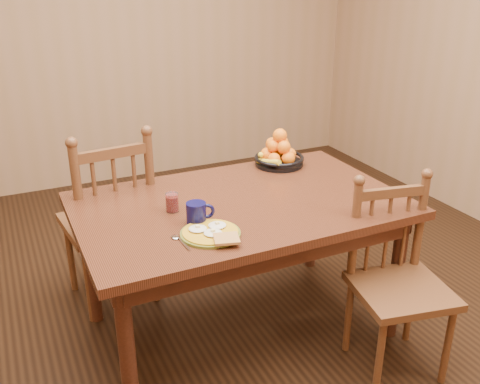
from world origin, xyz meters
name	(u,v)px	position (x,y,z in m)	size (l,w,h in m)	color
room	(240,80)	(0.00, 0.00, 1.35)	(4.52, 5.02, 2.72)	black
dining_table	(240,217)	(0.00, 0.00, 0.67)	(1.60, 1.00, 0.75)	black
chair_far	(110,221)	(-0.55, 0.56, 0.51)	(0.52, 0.50, 1.04)	#492615
chair_near	(398,282)	(0.56, -0.56, 0.45)	(0.49, 0.48, 0.93)	#492615
breakfast_plate	(211,233)	(-0.27, -0.28, 0.76)	(0.26, 0.30, 0.04)	#59601E
fork	(206,239)	(-0.30, -0.31, 0.75)	(0.07, 0.18, 0.00)	silver
spoon	(178,239)	(-0.41, -0.26, 0.75)	(0.04, 0.16, 0.01)	silver
coffee_mug	(197,213)	(-0.28, -0.14, 0.80)	(0.13, 0.09, 0.10)	black
juice_glass	(172,203)	(-0.34, 0.03, 0.79)	(0.06, 0.06, 0.09)	silver
fruit_bowl	(279,154)	(0.43, 0.38, 0.82)	(0.29, 0.29, 0.22)	black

